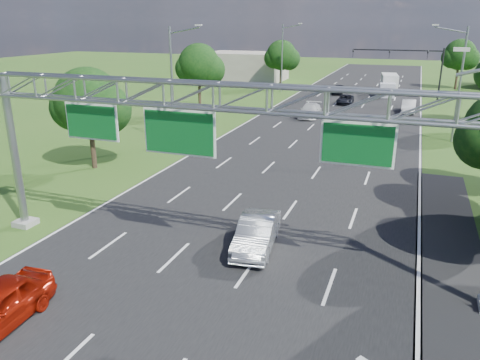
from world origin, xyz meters
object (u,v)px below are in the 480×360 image
at_px(box_truck, 389,85).
at_px(traffic_signal, 415,61).
at_px(sign_gantry, 218,111).
at_px(silver_sedan, 256,233).

bearing_deg(box_truck, traffic_signal, -51.98).
relative_size(sign_gantry, traffic_signal, 1.92).
distance_m(sign_gantry, silver_sedan, 6.46).
relative_size(traffic_signal, silver_sedan, 2.58).
xyz_separation_m(silver_sedan, box_truck, (2.71, 54.51, 0.61)).
height_order(sign_gantry, box_truck, sign_gantry).
bearing_deg(silver_sedan, traffic_signal, 75.94).
distance_m(sign_gantry, box_truck, 56.68).
height_order(sign_gantry, silver_sedan, sign_gantry).
xyz_separation_m(traffic_signal, box_truck, (-3.31, 3.28, -3.78)).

